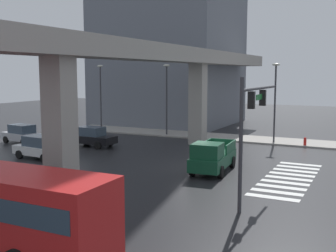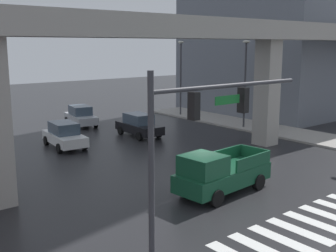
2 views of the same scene
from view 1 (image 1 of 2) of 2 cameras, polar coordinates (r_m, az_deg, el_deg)
ground_plane at (r=28.48m, az=3.23°, el=-5.71°), size 120.00×120.00×0.00m
crosswalk_stripes at (r=26.67m, az=16.08°, el=-6.87°), size 9.35×2.80×0.01m
elevated_overpass at (r=29.26m, az=-2.80°, el=8.94°), size 54.41×2.36×8.42m
sidewalk_east at (r=41.51m, az=8.06°, el=-1.56°), size 4.00×36.00×0.15m
pickup_truck at (r=27.11m, az=6.03°, el=-4.26°), size 5.25×2.42×2.08m
sedan_white at (r=32.71m, az=-17.00°, el=-2.80°), size 2.26×4.44×1.72m
sedan_silver at (r=40.32m, az=-19.20°, el=-1.04°), size 2.51×4.54×1.72m
sedan_black at (r=37.11m, az=-10.37°, el=-1.44°), size 2.08×4.36×1.72m
traffic_signal_mast at (r=20.63m, az=11.32°, el=1.58°), size 6.49×0.32×6.20m
street_lamp_near_corner at (r=38.64m, az=14.39°, el=4.32°), size 0.44×0.70×7.24m
street_lamp_mid_block at (r=42.29m, az=-0.19°, el=4.77°), size 0.44×0.70×7.24m
street_lamp_far_north at (r=46.51m, az=-9.17°, el=4.91°), size 0.44×0.70×7.24m
fire_hydrant at (r=38.18m, az=18.15°, el=-2.08°), size 0.24×0.24×0.85m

